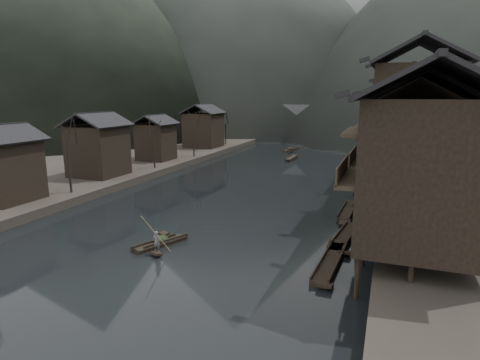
% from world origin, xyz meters
% --- Properties ---
extents(water, '(300.00, 300.00, 0.00)m').
position_xyz_m(water, '(0.00, 0.00, 0.00)').
color(water, black).
rests_on(water, ground).
extents(left_bank, '(40.00, 200.00, 1.20)m').
position_xyz_m(left_bank, '(-35.00, 40.00, 0.60)').
color(left_bank, '#2D2823').
rests_on(left_bank, ground).
extents(stilt_houses, '(9.00, 67.60, 16.36)m').
position_xyz_m(stilt_houses, '(17.28, 19.30, 9.02)').
color(stilt_houses, black).
rests_on(stilt_houses, ground).
extents(left_houses, '(8.10, 53.20, 8.73)m').
position_xyz_m(left_houses, '(-20.50, 20.12, 5.66)').
color(left_houses, black).
rests_on(left_houses, left_bank).
extents(bare_trees, '(3.94, 61.52, 7.88)m').
position_xyz_m(bare_trees, '(-17.00, 12.41, 6.52)').
color(bare_trees, black).
rests_on(bare_trees, left_bank).
extents(moored_sampans, '(2.54, 50.92, 0.47)m').
position_xyz_m(moored_sampans, '(12.18, 14.93, 0.20)').
color(moored_sampans, black).
rests_on(moored_sampans, water).
extents(midriver_boats, '(4.52, 16.93, 0.45)m').
position_xyz_m(midriver_boats, '(-2.46, 43.67, 0.20)').
color(midriver_boats, black).
rests_on(midriver_boats, water).
extents(stone_bridge, '(40.00, 6.00, 9.00)m').
position_xyz_m(stone_bridge, '(-0.00, 72.00, 5.11)').
color(stone_bridge, '#4C4C4F').
rests_on(stone_bridge, ground).
extents(hills, '(320.00, 380.00, 110.32)m').
position_xyz_m(hills, '(4.71, 167.45, 51.06)').
color(hills, black).
rests_on(hills, ground).
extents(hero_sampan, '(2.68, 4.75, 0.43)m').
position_xyz_m(hero_sampan, '(-0.67, -7.22, 0.20)').
color(hero_sampan, black).
rests_on(hero_sampan, water).
extents(cargo_heap, '(1.06, 1.39, 0.64)m').
position_xyz_m(cargo_heap, '(-0.76, -7.01, 0.75)').
color(cargo_heap, black).
rests_on(cargo_heap, hero_sampan).
extents(boatman, '(0.58, 0.38, 1.57)m').
position_xyz_m(boatman, '(0.00, -8.77, 1.22)').
color(boatman, '#5C5C5F').
rests_on(boatman, hero_sampan).
extents(bamboo_pole, '(1.45, 2.20, 3.74)m').
position_xyz_m(bamboo_pole, '(0.20, -8.77, 3.87)').
color(bamboo_pole, '#8C7A51').
rests_on(bamboo_pole, boatman).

